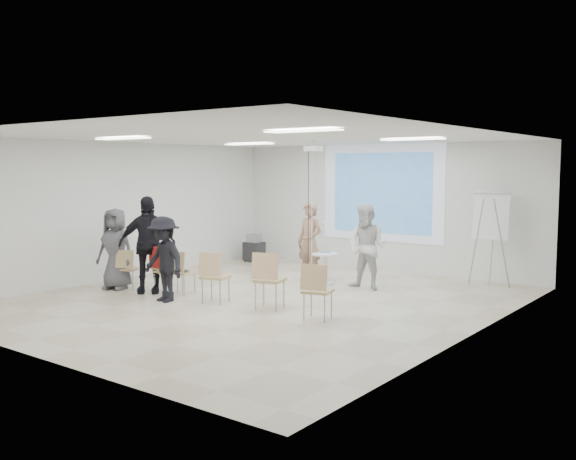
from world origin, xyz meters
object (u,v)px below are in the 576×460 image
Objects in this scene: audience_left at (147,238)px; chair_far_left at (128,266)px; chair_left_mid at (163,268)px; chair_center at (213,273)px; chair_left_inner at (180,269)px; chair_right_inner at (268,276)px; player_right at (367,242)px; pedestal_table at (325,267)px; audience_outer at (115,244)px; player_left at (310,237)px; laptop at (184,271)px; chair_right_far at (316,287)px; audience_mid at (164,254)px; av_cart at (254,249)px; flipchart_easel at (491,216)px.

chair_far_left is at bearing 145.17° from audience_left.
chair_center reaches higher than chair_left_mid.
chair_left_inner is (1.22, 0.29, 0.02)m from chair_far_left.
audience_left reaches higher than chair_right_inner.
player_right is at bearing 39.78° from chair_left_inner.
chair_left_mid reaches higher than pedestal_table.
audience_outer is at bearing 168.64° from chair_right_inner.
player_left is 2.88m from laptop.
audience_outer is at bearing 167.26° from chair_right_far.
chair_far_left is 3.41m from chair_right_inner.
laptop is 0.87m from audience_mid.
chair_center is at bearing 32.63° from audience_mid.
av_cart is at bearing 158.74° from player_right.
chair_left_inner is at bearing 152.61° from chair_center.
av_cart is at bearing 105.97° from chair_center.
player_right is 4.83m from chair_far_left.
audience_mid is at bearing -75.72° from chair_left_inner.
laptop is (-3.30, 0.26, -0.09)m from chair_right_far.
player_right is 2.73m from chair_right_inner.
av_cart reaches higher than pedestal_table.
audience_mid is at bearing -179.79° from chair_right_inner.
chair_far_left is (-2.83, -2.90, 0.11)m from pedestal_table.
av_cart is at bearing 115.74° from chair_left_mid.
audience_left is at bearing -143.27° from flipchart_easel.
chair_left_mid is at bearing -138.44° from player_right.
chair_left_inner is at bearing -9.16° from chair_far_left.
flipchart_easel is (5.13, 4.66, 0.37)m from audience_left.
chair_left_mid is 2.67× the size of laptop.
chair_center is (-0.08, -2.89, -0.41)m from player_left.
chair_right_far is 6.67m from av_cart.
chair_left_mid is at bearing -9.27° from audience_left.
laptop is 0.16× the size of flipchart_easel.
chair_right_inner is at bearing -6.02° from chair_center.
audience_left reaches higher than audience_mid.
player_right is 4.62m from av_cart.
audience_outer is at bearing 150.16° from audience_left.
player_left is at bearing 69.39° from chair_left_mid.
player_left is 3.45m from audience_left.
player_right reaches higher than chair_center.
chair_right_inner is 5.07m from flipchart_easel.
flipchart_easel is (4.24, 5.04, 0.57)m from audience_mid.
audience_mid is at bearing -70.94° from av_cart.
audience_mid reaches higher than chair_far_left.
audience_mid is at bearing -35.37° from chair_far_left.
chair_left_mid reaches higher than laptop.
chair_center is 2.58m from audience_outer.
chair_right_inner is at bearing -50.30° from av_cart.
av_cart is at bearing 123.34° from chair_right_far.
audience_outer reaches higher than chair_far_left.
chair_right_far is (1.11, -0.14, -0.05)m from chair_right_inner.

